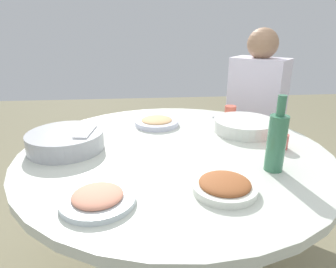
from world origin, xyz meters
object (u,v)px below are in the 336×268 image
object	(u,v)px
tea_cup_far	(281,141)
tea_cup_near	(230,111)
dish_stirfry	(225,186)
dish_shrimp	(98,198)
stool_for_diner_left	(249,173)
soup_bowl	(244,126)
diner_left	(257,99)
green_bottle	(277,141)
round_dining_table	(174,173)
dish_noodles	(157,122)
rice_bowl	(66,140)

from	to	relation	value
tea_cup_far	tea_cup_near	bearing A→B (deg)	-170.38
tea_cup_far	dish_stirfry	bearing A→B (deg)	-45.77
dish_shrimp	stool_for_diner_left	size ratio (longest dim) A/B	0.49
soup_bowl	diner_left	bearing A→B (deg)	153.01
soup_bowl	dish_stirfry	size ratio (longest dim) A/B	1.43
green_bottle	stool_for_diner_left	size ratio (longest dim) A/B	0.61
dish_shrimp	stool_for_diner_left	bearing A→B (deg)	140.06
soup_bowl	tea_cup_near	distance (m)	0.26
diner_left	tea_cup_near	bearing A→B (deg)	-46.29
green_bottle	stool_for_diner_left	distance (m)	1.13
dish_shrimp	stool_for_diner_left	xyz separation A→B (m)	(-1.06, 0.89, -0.52)
dish_shrimp	tea_cup_far	bearing A→B (deg)	116.00
round_dining_table	diner_left	bearing A→B (deg)	137.81
stool_for_diner_left	dish_noodles	bearing A→B (deg)	-62.18
dish_shrimp	tea_cup_near	size ratio (longest dim) A/B	3.52
dish_shrimp	tea_cup_near	xyz separation A→B (m)	(-0.83, 0.64, 0.01)
rice_bowl	diner_left	world-z (taller)	diner_left
green_bottle	stool_for_diner_left	world-z (taller)	green_bottle
green_bottle	tea_cup_far	size ratio (longest dim) A/B	4.35
soup_bowl	green_bottle	world-z (taller)	green_bottle
dish_noodles	dish_shrimp	xyz separation A→B (m)	(0.71, -0.21, -0.00)
soup_bowl	dish_shrimp	xyz separation A→B (m)	(0.57, -0.64, -0.01)
rice_bowl	dish_stirfry	size ratio (longest dim) A/B	1.52
soup_bowl	dish_stirfry	world-z (taller)	soup_bowl
rice_bowl	green_bottle	distance (m)	0.84
soup_bowl	green_bottle	size ratio (longest dim) A/B	1.07
dish_shrimp	tea_cup_far	world-z (taller)	tea_cup_far
rice_bowl	tea_cup_far	xyz separation A→B (m)	(0.07, 0.91, -0.01)
tea_cup_near	soup_bowl	bearing A→B (deg)	-1.36
green_bottle	stool_for_diner_left	xyz separation A→B (m)	(-0.90, 0.28, -0.62)
dish_noodles	green_bottle	bearing A→B (deg)	35.99
green_bottle	dish_noodles	bearing A→B (deg)	-144.01
soup_bowl	round_dining_table	bearing A→B (deg)	-62.98
tea_cup_far	green_bottle	bearing A→B (deg)	-30.80
soup_bowl	dish_stirfry	distance (m)	0.59
round_dining_table	tea_cup_near	size ratio (longest dim) A/B	20.12
stool_for_diner_left	diner_left	world-z (taller)	diner_left
stool_for_diner_left	tea_cup_near	bearing A→B (deg)	-46.29
rice_bowl	dish_noodles	distance (m)	0.49
rice_bowl	dish_shrimp	xyz separation A→B (m)	(0.42, 0.19, -0.02)
rice_bowl	stool_for_diner_left	bearing A→B (deg)	120.80
dish_stirfry	tea_cup_far	distance (m)	0.46
tea_cup_far	soup_bowl	bearing A→B (deg)	-157.99
dish_shrimp	stool_for_diner_left	world-z (taller)	dish_shrimp
tea_cup_near	diner_left	distance (m)	0.34
round_dining_table	tea_cup_far	bearing A→B (deg)	86.54
dish_shrimp	diner_left	xyz separation A→B (m)	(-1.06, 0.89, 0.02)
tea_cup_far	round_dining_table	bearing A→B (deg)	-93.46
rice_bowl	tea_cup_near	distance (m)	0.92
dish_shrimp	tea_cup_near	world-z (taller)	tea_cup_near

